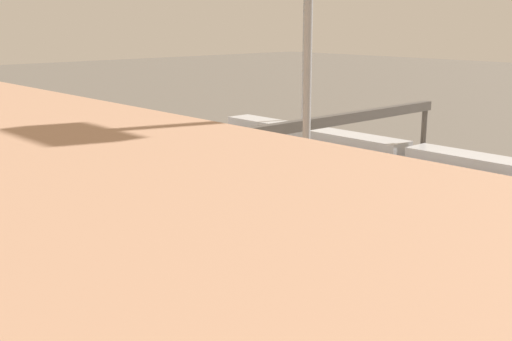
% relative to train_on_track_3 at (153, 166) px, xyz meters
% --- Properties ---
extents(ground_plane, '(400.00, 400.00, 0.00)m').
position_rel_train_on_track_3_xyz_m(ground_plane, '(-16.76, -5.00, -2.16)').
color(ground_plane, '#60594F').
extents(track_bed_0, '(140.00, 2.80, 0.12)m').
position_rel_train_on_track_3_xyz_m(track_bed_0, '(-16.76, -15.00, -2.10)').
color(track_bed_0, '#3D3833').
rests_on(track_bed_0, ground_plane).
extents(track_bed_1, '(140.00, 2.80, 0.12)m').
position_rel_train_on_track_3_xyz_m(track_bed_1, '(-16.76, -10.00, -2.10)').
color(track_bed_1, '#3D3833').
rests_on(track_bed_1, ground_plane).
extents(track_bed_2, '(140.00, 2.80, 0.12)m').
position_rel_train_on_track_3_xyz_m(track_bed_2, '(-16.76, -5.00, -2.10)').
color(track_bed_2, '#3D3833').
rests_on(track_bed_2, ground_plane).
extents(track_bed_3, '(140.00, 2.80, 0.12)m').
position_rel_train_on_track_3_xyz_m(track_bed_3, '(-16.76, 0.00, -2.10)').
color(track_bed_3, '#3D3833').
rests_on(track_bed_3, ground_plane).
extents(track_bed_4, '(140.00, 2.80, 0.12)m').
position_rel_train_on_track_3_xyz_m(track_bed_4, '(-16.76, 5.00, -2.10)').
color(track_bed_4, '#4C443D').
rests_on(track_bed_4, ground_plane).
extents(train_on_track_3, '(10.00, 3.00, 5.00)m').
position_rel_train_on_track_3_xyz_m(train_on_track_3, '(0.00, 0.00, 0.00)').
color(train_on_track_3, gold).
rests_on(train_on_track_3, ground_plane).
extents(train_on_track_1, '(95.60, 3.06, 3.80)m').
position_rel_train_on_track_3_xyz_m(train_on_track_1, '(-26.75, -10.00, -0.16)').
color(train_on_track_1, '#A8AAB2').
rests_on(train_on_track_1, ground_plane).
extents(train_on_track_4, '(10.00, 3.00, 5.00)m').
position_rel_train_on_track_3_xyz_m(train_on_track_4, '(-16.42, 5.00, 0.00)').
color(train_on_track_4, gold).
rests_on(train_on_track_4, ground_plane).
extents(train_on_track_0, '(47.20, 3.00, 5.00)m').
position_rel_train_on_track_3_xyz_m(train_on_track_0, '(-18.86, -15.00, 0.46)').
color(train_on_track_0, silver).
rests_on(train_on_track_0, ground_plane).
extents(train_on_track_2, '(119.80, 3.06, 3.80)m').
position_rel_train_on_track_3_xyz_m(train_on_track_2, '(-21.44, -5.00, -0.15)').
color(train_on_track_2, '#B7BABF').
rests_on(train_on_track_2, ground_plane).
extents(signal_gantry, '(0.70, 25.00, 8.80)m').
position_rel_train_on_track_3_xyz_m(signal_gantry, '(-18.93, -5.00, 5.26)').
color(signal_gantry, '#4C4742').
rests_on(signal_gantry, ground_plane).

